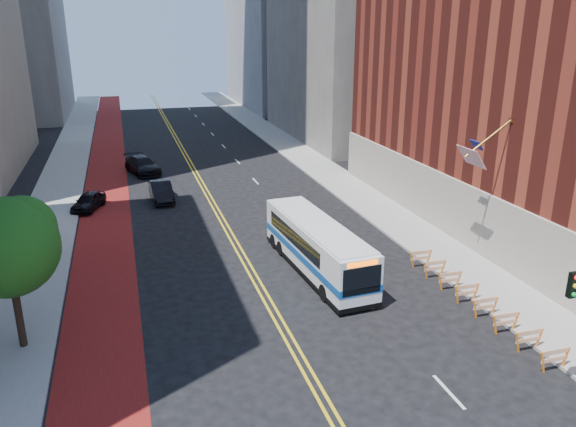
{
  "coord_description": "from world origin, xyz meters",
  "views": [
    {
      "loc": [
        -6.34,
        -17.73,
        13.4
      ],
      "look_at": [
        1.32,
        8.0,
        4.35
      ],
      "focal_mm": 35.0,
      "sensor_mm": 36.0,
      "label": 1
    }
  ],
  "objects_px": {
    "car_a": "(88,201)",
    "street_tree": "(8,243)",
    "car_b": "(161,191)",
    "car_c": "(142,165)",
    "transit_bus": "(316,246)"
  },
  "relations": [
    {
      "from": "car_a",
      "to": "car_c",
      "type": "bearing_deg",
      "value": 87.79
    },
    {
      "from": "car_b",
      "to": "car_a",
      "type": "bearing_deg",
      "value": -174.92
    },
    {
      "from": "street_tree",
      "to": "car_c",
      "type": "relative_size",
      "value": 1.24
    },
    {
      "from": "car_c",
      "to": "car_b",
      "type": "bearing_deg",
      "value": -100.19
    },
    {
      "from": "street_tree",
      "to": "transit_bus",
      "type": "relative_size",
      "value": 0.61
    },
    {
      "from": "street_tree",
      "to": "car_b",
      "type": "relative_size",
      "value": 1.46
    },
    {
      "from": "car_a",
      "to": "car_c",
      "type": "distance_m",
      "value": 11.11
    },
    {
      "from": "car_b",
      "to": "car_c",
      "type": "distance_m",
      "value": 9.46
    },
    {
      "from": "transit_bus",
      "to": "car_c",
      "type": "height_order",
      "value": "transit_bus"
    },
    {
      "from": "transit_bus",
      "to": "car_c",
      "type": "bearing_deg",
      "value": 103.87
    },
    {
      "from": "car_a",
      "to": "street_tree",
      "type": "bearing_deg",
      "value": -73.98
    },
    {
      "from": "car_b",
      "to": "transit_bus",
      "type": "bearing_deg",
      "value": -68.4
    },
    {
      "from": "street_tree",
      "to": "car_b",
      "type": "height_order",
      "value": "street_tree"
    },
    {
      "from": "car_c",
      "to": "street_tree",
      "type": "bearing_deg",
      "value": -118.58
    },
    {
      "from": "transit_bus",
      "to": "car_a",
      "type": "relative_size",
      "value": 2.84
    }
  ]
}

